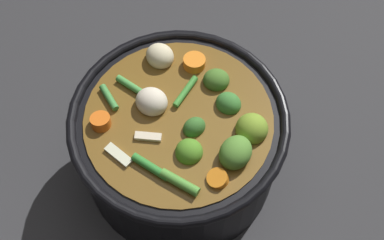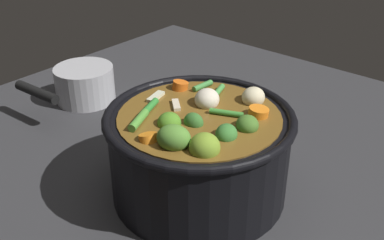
{
  "view_description": "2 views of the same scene",
  "coord_description": "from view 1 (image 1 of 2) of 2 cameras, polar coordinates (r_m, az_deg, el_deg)",
  "views": [
    {
      "loc": [
        -0.17,
        -0.25,
        0.65
      ],
      "look_at": [
        0.02,
        -0.0,
        0.11
      ],
      "focal_mm": 50.46,
      "sensor_mm": 36.0,
      "label": 1
    },
    {
      "loc": [
        0.34,
        -0.42,
        0.42
      ],
      "look_at": [
        -0.02,
        0.0,
        0.11
      ],
      "focal_mm": 43.62,
      "sensor_mm": 36.0,
      "label": 2
    }
  ],
  "objects": [
    {
      "name": "ground_plane",
      "position": [
        0.72,
        -1.23,
        -4.75
      ],
      "size": [
        1.1,
        1.1,
        0.0
      ],
      "primitive_type": "plane",
      "color": "#2D2D30"
    },
    {
      "name": "cooking_pot",
      "position": [
        0.66,
        -1.29,
        -2.27
      ],
      "size": [
        0.26,
        0.26,
        0.15
      ],
      "color": "black",
      "rests_on": "ground_plane"
    }
  ]
}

